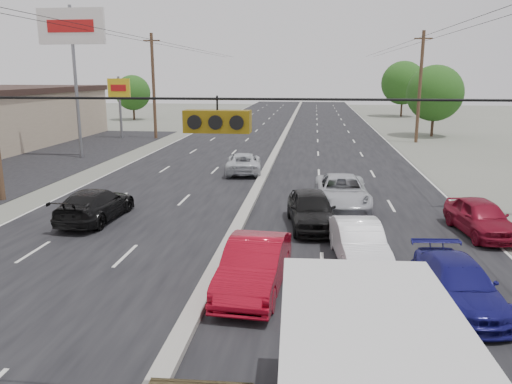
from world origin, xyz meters
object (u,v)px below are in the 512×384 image
at_px(pole_sign_far, 119,93).
at_px(red_sedan, 254,266).
at_px(utility_pole_right_c, 420,86).
at_px(utility_pole_left_c, 154,86).
at_px(tree_right_far, 403,83).
at_px(queue_car_e, 481,217).
at_px(tree_left_far, 133,93).
at_px(queue_car_a, 312,210).
at_px(queue_car_d, 458,285).
at_px(queue_car_b, 359,243).
at_px(pole_sign_billboard, 72,36).
at_px(tree_right_mid, 435,93).
at_px(oncoming_far, 244,163).
at_px(oncoming_near, 95,205).
at_px(queue_car_c, 342,192).

height_order(pole_sign_far, red_sedan, pole_sign_far).
relative_size(utility_pole_right_c, red_sedan, 2.17).
height_order(utility_pole_left_c, tree_right_far, utility_pole_left_c).
height_order(pole_sign_far, queue_car_e, pole_sign_far).
bearing_deg(tree_left_far, queue_car_a, -62.42).
height_order(tree_right_far, queue_car_d, tree_right_far).
height_order(utility_pole_left_c, queue_car_b, utility_pole_left_c).
relative_size(utility_pole_right_c, pole_sign_billboard, 0.91).
xyz_separation_m(tree_right_mid, queue_car_b, (-10.41, -36.63, -3.65)).
relative_size(pole_sign_far, oncoming_far, 1.29).
distance_m(queue_car_d, oncoming_far, 19.87).
relative_size(tree_right_mid, tree_right_far, 0.88).
xyz_separation_m(queue_car_b, oncoming_near, (-10.85, 3.71, 0.00)).
distance_m(pole_sign_billboard, queue_car_e, 30.10).
relative_size(tree_right_far, queue_car_e, 1.96).
height_order(tree_left_far, tree_right_mid, tree_right_mid).
xyz_separation_m(queue_car_b, oncoming_far, (-5.99, 15.01, -0.04)).
bearing_deg(oncoming_near, pole_sign_far, -68.41).
bearing_deg(red_sedan, queue_car_b, 43.89).
bearing_deg(oncoming_near, queue_car_b, 163.47).
xyz_separation_m(queue_car_a, queue_car_c, (1.40, 3.43, -0.02)).
height_order(tree_right_mid, queue_car_d, tree_right_mid).
height_order(pole_sign_billboard, tree_right_far, pole_sign_billboard).
height_order(utility_pole_right_c, red_sedan, utility_pole_right_c).
distance_m(tree_left_far, red_sedan, 59.19).
bearing_deg(utility_pole_left_c, oncoming_far, -56.27).
bearing_deg(pole_sign_billboard, tree_right_far, 54.01).
relative_size(tree_right_far, queue_car_b, 1.95).
xyz_separation_m(utility_pole_left_c, queue_car_b, (17.09, -31.63, -4.42)).
relative_size(pole_sign_far, queue_car_a, 1.34).
distance_m(utility_pole_left_c, utility_pole_right_c, 25.00).
xyz_separation_m(tree_right_mid, oncoming_far, (-16.40, -21.62, -3.69)).
bearing_deg(utility_pole_left_c, tree_right_mid, 10.30).
xyz_separation_m(tree_left_far, queue_car_b, (26.59, -51.63, -3.03)).
bearing_deg(utility_pole_right_c, oncoming_near, -123.90).
height_order(queue_car_b, oncoming_near, oncoming_near).
height_order(pole_sign_far, tree_right_mid, tree_right_mid).
relative_size(oncoming_near, oncoming_far, 1.02).
relative_size(utility_pole_right_c, queue_car_a, 2.23).
relative_size(pole_sign_far, queue_car_d, 1.40).
xyz_separation_m(utility_pole_right_c, queue_car_a, (-9.50, -27.86, -4.34)).
xyz_separation_m(queue_car_a, oncoming_near, (-9.26, -0.06, -0.07)).
bearing_deg(queue_car_a, tree_left_far, 109.86).
bearing_deg(tree_right_far, queue_car_c, -102.03).
bearing_deg(oncoming_near, queue_car_e, -178.20).
xyz_separation_m(tree_right_far, oncoming_far, (-17.40, -46.62, -4.31)).
xyz_separation_m(tree_left_far, queue_car_a, (25.00, -47.86, -2.95)).
xyz_separation_m(queue_car_a, queue_car_d, (4.00, -6.78, -0.14)).
bearing_deg(red_sedan, utility_pole_right_c, 76.19).
xyz_separation_m(utility_pole_left_c, queue_car_c, (16.90, -24.42, -4.37)).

